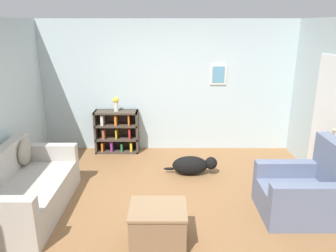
# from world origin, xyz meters

# --- Properties ---
(ground_plane) EXTENTS (14.00, 14.00, 0.00)m
(ground_plane) POSITION_xyz_m (0.00, 0.00, 0.00)
(ground_plane) COLOR brown
(wall_back) EXTENTS (5.60, 0.13, 2.60)m
(wall_back) POSITION_xyz_m (0.00, 2.25, 1.30)
(wall_back) COLOR silver
(wall_back) RESTS_ON ground_plane
(couch) EXTENTS (0.93, 1.83, 0.86)m
(couch) POSITION_xyz_m (-1.97, -0.23, 0.31)
(couch) COLOR #ADA89E
(couch) RESTS_ON ground_plane
(bookshelf) EXTENTS (0.86, 0.32, 0.85)m
(bookshelf) POSITION_xyz_m (-1.02, 2.04, 0.42)
(bookshelf) COLOR #42382D
(bookshelf) RESTS_ON ground_plane
(recliner_chair) EXTENTS (1.02, 0.90, 1.04)m
(recliner_chair) POSITION_xyz_m (1.86, -0.29, 0.34)
(recliner_chair) COLOR slate
(recliner_chair) RESTS_ON ground_plane
(coffee_table) EXTENTS (0.67, 0.55, 0.48)m
(coffee_table) POSITION_xyz_m (-0.11, -0.92, 0.25)
(coffee_table) COLOR #846647
(coffee_table) RESTS_ON ground_plane
(dog) EXTENTS (0.92, 0.30, 0.33)m
(dog) POSITION_xyz_m (0.44, 0.95, 0.17)
(dog) COLOR black
(dog) RESTS_ON ground_plane
(vase) EXTENTS (0.11, 0.11, 0.28)m
(vase) POSITION_xyz_m (-1.01, 2.02, 1.01)
(vase) COLOR silver
(vase) RESTS_ON bookshelf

